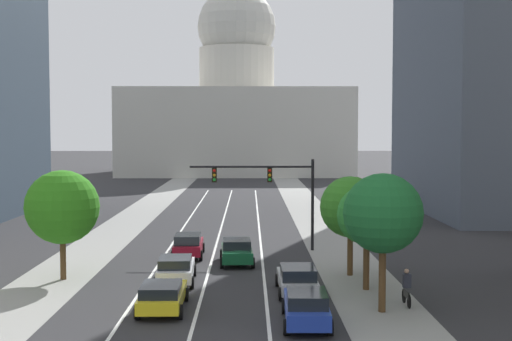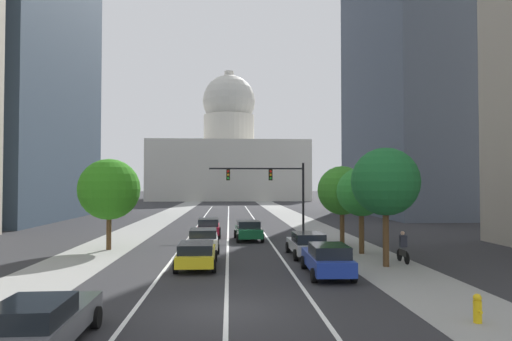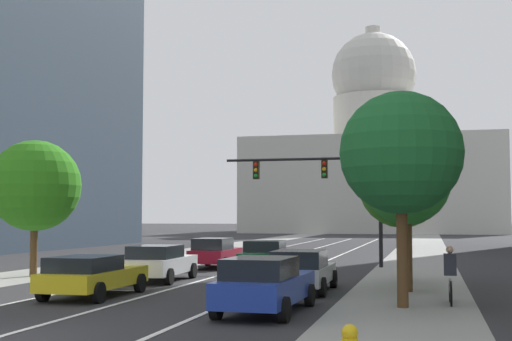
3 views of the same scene
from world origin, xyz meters
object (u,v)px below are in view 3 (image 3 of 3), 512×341
at_px(car_blue, 265,284).
at_px(street_tree_mid_right, 407,182).
at_px(capitol_building, 375,167).
at_px(cyclist, 450,276).
at_px(car_white, 159,262).
at_px(car_silver, 302,270).
at_px(street_tree_near_left, 35,186).
at_px(car_green, 265,256).
at_px(car_yellow, 92,275).
at_px(traffic_signal_mast, 328,181).
at_px(street_tree_far_right, 401,185).
at_px(car_crimson, 215,252).
at_px(street_tree_near_right, 401,153).

relative_size(car_blue, street_tree_mid_right, 0.91).
xyz_separation_m(capitol_building, cyclist, (9.59, -98.84, -10.12)).
height_order(capitol_building, car_white, capitol_building).
height_order(car_silver, car_white, car_white).
bearing_deg(car_white, street_tree_near_left, 79.35).
bearing_deg(car_green, car_blue, -169.57).
height_order(car_yellow, cyclist, cyclist).
height_order(car_silver, street_tree_near_left, street_tree_near_left).
bearing_deg(traffic_signal_mast, car_blue, -87.33).
distance_m(street_tree_far_right, street_tree_mid_right, 3.53).
height_order(car_crimson, street_tree_far_right, street_tree_far_right).
distance_m(capitol_building, car_white, 94.47).
bearing_deg(car_blue, car_yellow, 71.17).
bearing_deg(cyclist, car_blue, 122.41).
relative_size(car_green, street_tree_near_left, 0.73).
bearing_deg(car_white, car_crimson, -2.22).
distance_m(car_yellow, street_tree_far_right, 12.57).
bearing_deg(car_crimson, car_yellow, 178.79).
bearing_deg(car_yellow, car_crimson, -0.63).
xyz_separation_m(traffic_signal_mast, street_tree_near_right, (4.39, -15.99, -0.02)).
height_order(car_yellow, street_tree_near_right, street_tree_near_right).
bearing_deg(street_tree_far_right, car_green, 151.46).
bearing_deg(car_blue, street_tree_far_right, -16.57).
bearing_deg(car_white, street_tree_mid_right, -101.87).
xyz_separation_m(car_white, street_tree_far_right, (9.51, 1.85, 3.06)).
bearing_deg(car_green, traffic_signal_mast, -28.96).
relative_size(capitol_building, traffic_signal_mast, 4.88).
relative_size(car_white, street_tree_near_left, 0.77).
bearing_deg(capitol_building, street_tree_near_right, -85.28).
bearing_deg(cyclist, car_crimson, 41.32).
xyz_separation_m(car_green, street_tree_near_right, (6.68, -11.34, 3.64)).
xyz_separation_m(capitol_building, street_tree_near_left, (-7.76, -92.98, -7.03)).
height_order(car_blue, car_silver, car_blue).
bearing_deg(street_tree_far_right, cyclist, -76.41).
height_order(capitol_building, street_tree_far_right, capitol_building).
relative_size(car_silver, cyclist, 2.66).
bearing_deg(street_tree_mid_right, car_green, 133.79).
height_order(capitol_building, street_tree_mid_right, capitol_building).
height_order(car_white, street_tree_far_right, street_tree_far_right).
xyz_separation_m(car_blue, car_yellow, (-6.27, 2.33, -0.07)).
relative_size(car_white, traffic_signal_mast, 0.55).
xyz_separation_m(traffic_signal_mast, cyclist, (5.73, -14.91, -3.59)).
relative_size(car_blue, cyclist, 2.82).
xyz_separation_m(capitol_building, street_tree_mid_right, (8.27, -95.57, -7.18)).
distance_m(car_white, car_crimson, 7.58).
distance_m(car_silver, traffic_signal_mast, 13.08).
bearing_deg(car_yellow, capitol_building, -1.52).
xyz_separation_m(capitol_building, car_yellow, (-1.57, -99.66, -10.25)).
height_order(street_tree_near_right, street_tree_mid_right, street_tree_near_right).
bearing_deg(car_crimson, car_silver, -149.44).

